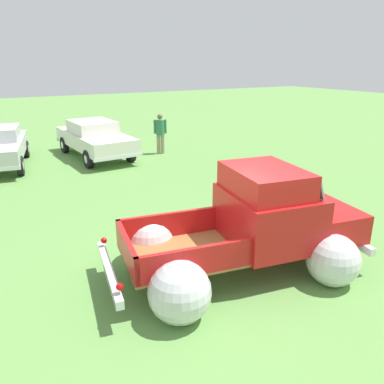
{
  "coord_description": "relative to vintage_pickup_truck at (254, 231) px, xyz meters",
  "views": [
    {
      "loc": [
        -3.77,
        -4.98,
        3.67
      ],
      "look_at": [
        0.0,
        1.52,
        1.1
      ],
      "focal_mm": 35.85,
      "sensor_mm": 36.0,
      "label": 1
    }
  ],
  "objects": [
    {
      "name": "spectator_1",
      "position": [
        2.6,
        9.33,
        0.17
      ],
      "size": [
        0.52,
        0.45,
        1.63
      ],
      "rotation": [
        0.0,
        0.0,
        1.16
      ],
      "color": "gray",
      "rests_on": "ground"
    },
    {
      "name": "show_car_1",
      "position": [
        0.08,
        10.11,
        0.03
      ],
      "size": [
        2.11,
        4.73,
        1.43
      ],
      "rotation": [
        0.0,
        0.0,
        -1.51
      ],
      "color": "black",
      "rests_on": "ground"
    },
    {
      "name": "ground_plane",
      "position": [
        -0.38,
        0.07,
        -0.76
      ],
      "size": [
        80.0,
        80.0,
        0.0
      ],
      "primitive_type": "plane",
      "color": "#609347"
    },
    {
      "name": "vintage_pickup_truck",
      "position": [
        0.0,
        0.0,
        0.0
      ],
      "size": [
        4.87,
        3.36,
        1.96
      ],
      "rotation": [
        0.0,
        0.0,
        -0.17
      ],
      "color": "black",
      "rests_on": "ground"
    }
  ]
}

